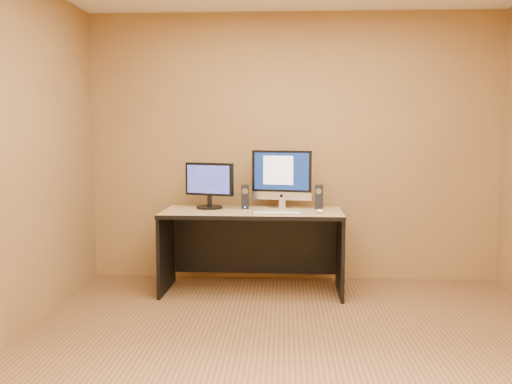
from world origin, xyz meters
TOP-DOWN VIEW (x-y plane):
  - floor at (0.00, 0.00)m, footprint 4.00×4.00m
  - walls at (0.00, 0.00)m, footprint 4.00×4.00m
  - desk at (-0.38, 1.47)m, footprint 1.62×0.73m
  - imac at (-0.12, 1.68)m, footprint 0.61×0.32m
  - second_monitor at (-0.78, 1.62)m, footprint 0.54×0.39m
  - speaker_left at (-0.45, 1.62)m, footprint 0.07×0.08m
  - speaker_right at (0.23, 1.64)m, footprint 0.08×0.08m
  - keyboard at (-0.15, 1.28)m, footprint 0.44×0.12m
  - mouse at (0.22, 1.37)m, footprint 0.08×0.11m
  - cable_a at (-0.11, 1.73)m, footprint 0.08×0.21m
  - cable_b at (-0.21, 1.78)m, footprint 0.07×0.17m

SIDE VIEW (x-z plane):
  - floor at x=0.00m, z-range 0.00..0.00m
  - desk at x=-0.38m, z-range 0.00..0.75m
  - cable_a at x=-0.11m, z-range 0.75..0.75m
  - cable_b at x=-0.21m, z-range 0.75..0.75m
  - keyboard at x=-0.15m, z-range 0.75..0.76m
  - mouse at x=0.22m, z-range 0.75..0.78m
  - speaker_left at x=-0.45m, z-range 0.75..0.97m
  - speaker_right at x=0.23m, z-range 0.75..0.97m
  - second_monitor at x=-0.78m, z-range 0.75..1.17m
  - imac at x=-0.12m, z-range 0.75..1.30m
  - walls at x=0.00m, z-range 0.00..2.60m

